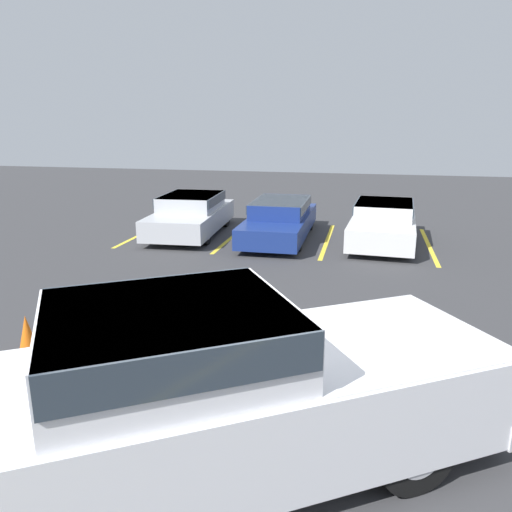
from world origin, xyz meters
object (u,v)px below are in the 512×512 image
(pickup_truck, at_px, (205,394))
(parked_sedan_c, at_px, (383,221))
(parked_sedan_b, at_px, (280,218))
(traffic_cone, at_px, (27,336))
(parked_sedan_a, at_px, (191,213))

(pickup_truck, relative_size, parked_sedan_c, 1.41)
(parked_sedan_b, xyz_separation_m, traffic_cone, (-2.43, -8.52, -0.33))
(parked_sedan_c, height_order, traffic_cone, parked_sedan_c)
(traffic_cone, bearing_deg, pickup_truck, -29.74)
(parked_sedan_b, bearing_deg, parked_sedan_a, -90.31)
(parked_sedan_a, distance_m, parked_sedan_b, 2.83)
(parked_sedan_b, distance_m, parked_sedan_c, 3.03)
(parked_sedan_b, distance_m, traffic_cone, 8.87)
(traffic_cone, bearing_deg, parked_sedan_b, 74.08)
(pickup_truck, height_order, parked_sedan_c, pickup_truck)
(pickup_truck, height_order, traffic_cone, pickup_truck)
(parked_sedan_a, relative_size, parked_sedan_b, 0.94)
(parked_sedan_b, xyz_separation_m, parked_sedan_c, (3.03, 0.05, 0.02))
(traffic_cone, bearing_deg, parked_sedan_c, 57.51)
(parked_sedan_a, xyz_separation_m, traffic_cone, (0.40, -8.52, -0.38))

